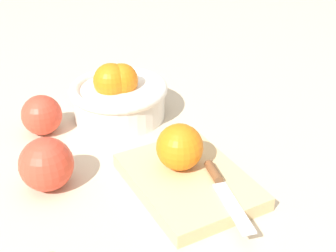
{
  "coord_description": "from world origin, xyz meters",
  "views": [
    {
      "loc": [
        0.55,
        -0.31,
        0.44
      ],
      "look_at": [
        0.01,
        0.11,
        0.04
      ],
      "focal_mm": 49.65,
      "sensor_mm": 36.0,
      "label": 1
    }
  ],
  "objects_px": {
    "cutting_board": "(188,181)",
    "apple_front_left": "(42,115)",
    "bowl": "(119,96)",
    "orange_on_board": "(180,147)",
    "apple_front_center": "(46,164)",
    "knife": "(222,186)"
  },
  "relations": [
    {
      "from": "bowl",
      "to": "apple_front_left",
      "type": "height_order",
      "value": "bowl"
    },
    {
      "from": "knife",
      "to": "apple_front_center",
      "type": "relative_size",
      "value": 1.82
    },
    {
      "from": "bowl",
      "to": "apple_front_left",
      "type": "xyz_separation_m",
      "value": [
        -0.03,
        -0.14,
        -0.01
      ]
    },
    {
      "from": "orange_on_board",
      "to": "apple_front_left",
      "type": "distance_m",
      "value": 0.28
    },
    {
      "from": "apple_front_left",
      "to": "apple_front_center",
      "type": "bearing_deg",
      "value": -22.15
    },
    {
      "from": "cutting_board",
      "to": "apple_front_left",
      "type": "bearing_deg",
      "value": -160.0
    },
    {
      "from": "orange_on_board",
      "to": "bowl",
      "type": "bearing_deg",
      "value": 171.04
    },
    {
      "from": "bowl",
      "to": "apple_front_center",
      "type": "height_order",
      "value": "bowl"
    },
    {
      "from": "apple_front_left",
      "to": "knife",
      "type": "bearing_deg",
      "value": 19.4
    },
    {
      "from": "knife",
      "to": "apple_front_left",
      "type": "xyz_separation_m",
      "value": [
        -0.34,
        -0.12,
        0.01
      ]
    },
    {
      "from": "bowl",
      "to": "cutting_board",
      "type": "height_order",
      "value": "bowl"
    },
    {
      "from": "orange_on_board",
      "to": "apple_front_left",
      "type": "height_order",
      "value": "orange_on_board"
    },
    {
      "from": "cutting_board",
      "to": "apple_front_center",
      "type": "xyz_separation_m",
      "value": [
        -0.13,
        -0.17,
        0.03
      ]
    },
    {
      "from": "bowl",
      "to": "apple_front_center",
      "type": "xyz_separation_m",
      "value": [
        0.12,
        -0.21,
        -0.0
      ]
    },
    {
      "from": "bowl",
      "to": "apple_front_center",
      "type": "bearing_deg",
      "value": -59.4
    },
    {
      "from": "bowl",
      "to": "orange_on_board",
      "type": "height_order",
      "value": "bowl"
    },
    {
      "from": "orange_on_board",
      "to": "cutting_board",
      "type": "bearing_deg",
      "value": -6.36
    },
    {
      "from": "apple_front_left",
      "to": "cutting_board",
      "type": "bearing_deg",
      "value": 20.0
    },
    {
      "from": "bowl",
      "to": "orange_on_board",
      "type": "relative_size",
      "value": 2.57
    },
    {
      "from": "cutting_board",
      "to": "apple_front_left",
      "type": "height_order",
      "value": "apple_front_left"
    },
    {
      "from": "bowl",
      "to": "orange_on_board",
      "type": "bearing_deg",
      "value": -8.96
    },
    {
      "from": "cutting_board",
      "to": "knife",
      "type": "xyz_separation_m",
      "value": [
        0.05,
        0.02,
        0.02
      ]
    }
  ]
}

